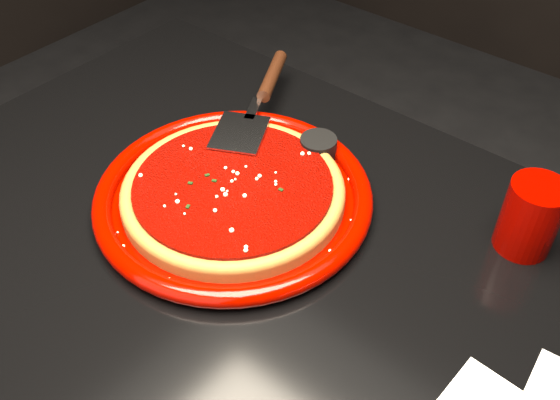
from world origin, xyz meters
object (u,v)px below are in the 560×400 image
object	(u,v)px
pizza_server	(259,100)
ramekin	(318,150)
plate	(234,196)
cup	(530,217)

from	to	relation	value
pizza_server	ramekin	bearing A→B (deg)	-33.24
plate	cup	distance (m)	0.39
plate	ramekin	world-z (taller)	ramekin
plate	pizza_server	distance (m)	0.19
pizza_server	cup	bearing A→B (deg)	-24.72
cup	plate	bearing A→B (deg)	-152.27
pizza_server	plate	bearing A→B (deg)	-86.99
plate	cup	size ratio (longest dim) A/B	3.82
cup	ramekin	world-z (taller)	cup
pizza_server	cup	xyz separation A→B (m)	(0.44, 0.02, 0.00)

